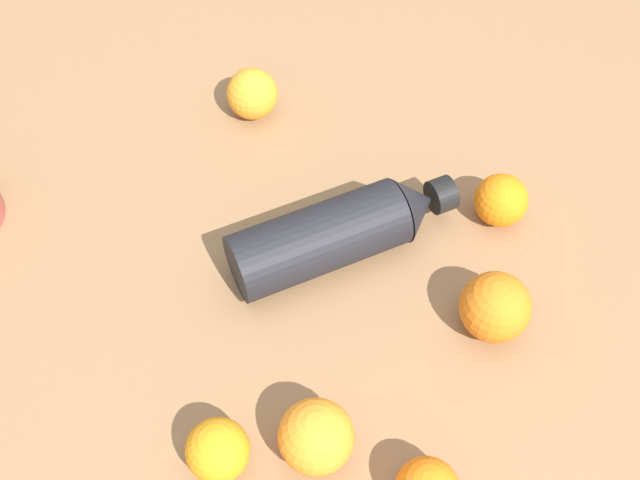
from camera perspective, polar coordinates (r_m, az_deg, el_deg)
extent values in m
plane|color=olive|center=(0.90, -1.05, -3.50)|extent=(2.40, 2.40, 0.00)
cylinder|color=black|center=(0.89, 0.00, 0.00)|extent=(0.20, 0.20, 0.08)
cone|color=black|center=(0.92, 6.87, 2.54)|extent=(0.09, 0.09, 0.08)
cylinder|color=black|center=(0.94, 8.72, 3.22)|extent=(0.05, 0.05, 0.04)
sphere|color=orange|center=(1.05, -4.89, 10.42)|extent=(0.07, 0.07, 0.07)
sphere|color=orange|center=(0.78, -0.28, -13.94)|extent=(0.07, 0.07, 0.07)
sphere|color=orange|center=(0.79, -7.36, -14.75)|extent=(0.06, 0.06, 0.06)
sphere|color=orange|center=(0.96, 12.88, 2.80)|extent=(0.06, 0.06, 0.06)
sphere|color=orange|center=(0.86, 12.48, -4.73)|extent=(0.08, 0.08, 0.08)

